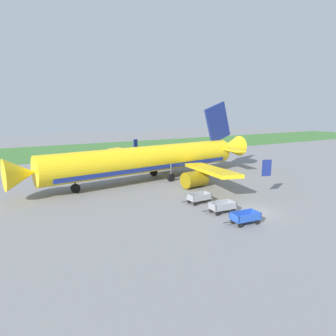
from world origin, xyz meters
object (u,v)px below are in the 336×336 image
airplane (154,159)px  baggage_cart_nearest (245,217)px  baggage_cart_second_in_row (222,207)px  baggage_cart_third_in_row (199,198)px

airplane → baggage_cart_nearest: size_ratio=10.45×
baggage_cart_nearest → baggage_cart_second_in_row: (0.20, 3.35, 0.00)m
baggage_cart_second_in_row → baggage_cart_nearest: bearing=-93.4°
airplane → baggage_cart_second_in_row: size_ratio=10.47×
baggage_cart_third_in_row → airplane: bearing=86.5°
baggage_cart_second_in_row → baggage_cart_third_in_row: 3.67m
airplane → baggage_cart_second_in_row: (-0.59, -15.88, -2.45)m
airplane → baggage_cart_nearest: (-0.79, -19.24, -2.45)m
airplane → baggage_cart_third_in_row: airplane is taller
airplane → baggage_cart_third_in_row: bearing=-93.5°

